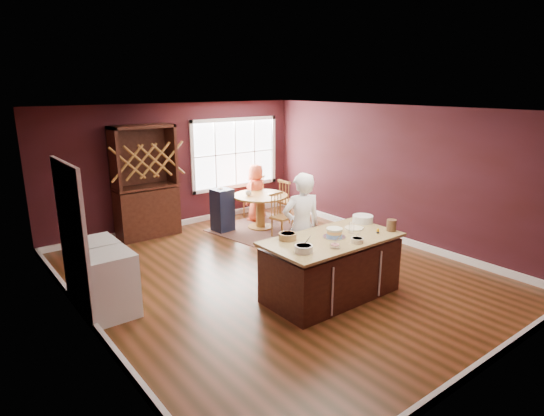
{
  "coord_description": "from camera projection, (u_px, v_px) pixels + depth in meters",
  "views": [
    {
      "loc": [
        -4.38,
        -5.52,
        3.07
      ],
      "look_at": [
        0.17,
        0.34,
        1.05
      ],
      "focal_mm": 30.0,
      "sensor_mm": 36.0,
      "label": 1
    }
  ],
  "objects": [
    {
      "name": "bowl_pink",
      "position": [
        335.0,
        246.0,
        6.17
      ],
      "size": [
        0.15,
        0.15,
        0.05
      ],
      "primitive_type": "cylinder",
      "color": "silver",
      "rests_on": "kitchen_island"
    },
    {
      "name": "chair_south",
      "position": [
        282.0,
        215.0,
        9.37
      ],
      "size": [
        0.44,
        0.43,
        0.93
      ],
      "primitive_type": null,
      "rotation": [
        0.0,
        0.0,
        0.14
      ],
      "color": "olive",
      "rests_on": "ground"
    },
    {
      "name": "bowl_olive",
      "position": [
        357.0,
        240.0,
        6.39
      ],
      "size": [
        0.18,
        0.18,
        0.07
      ],
      "primitive_type": "cylinder",
      "color": "beige",
      "rests_on": "kitchen_island"
    },
    {
      "name": "toddler",
      "position": [
        222.0,
        194.0,
        9.7
      ],
      "size": [
        0.18,
        0.14,
        0.26
      ],
      "primitive_type": null,
      "color": "#8CA5BF",
      "rests_on": "high_chair"
    },
    {
      "name": "seated_woman",
      "position": [
        256.0,
        193.0,
        10.49
      ],
      "size": [
        0.76,
        0.66,
        1.32
      ],
      "primitive_type": "imported",
      "rotation": [
        0.0,
        0.0,
        3.6
      ],
      "color": "#E95632",
      "rests_on": "ground"
    },
    {
      "name": "dryer",
      "position": [
        96.0,
        270.0,
        6.62
      ],
      "size": [
        0.63,
        0.61,
        0.91
      ],
      "primitive_type": "cube",
      "color": "white",
      "rests_on": "ground"
    },
    {
      "name": "bowl_yellow",
      "position": [
        288.0,
        236.0,
        6.51
      ],
      "size": [
        0.26,
        0.26,
        0.1
      ],
      "primitive_type": "cylinder",
      "color": "#91714D",
      "rests_on": "kitchen_island"
    },
    {
      "name": "stoneware_crock",
      "position": [
        391.0,
        225.0,
        6.89
      ],
      "size": [
        0.15,
        0.15,
        0.18
      ],
      "primitive_type": "cylinder",
      "color": "brown",
      "rests_on": "kitchen_island"
    },
    {
      "name": "window",
      "position": [
        235.0,
        153.0,
        10.74
      ],
      "size": [
        2.36,
        0.1,
        1.66
      ],
      "primitive_type": null,
      "color": "white",
      "rests_on": "room_shell"
    },
    {
      "name": "white_tub",
      "position": [
        363.0,
        219.0,
        7.33
      ],
      "size": [
        0.33,
        0.33,
        0.11
      ],
      "primitive_type": "cylinder",
      "color": "silver",
      "rests_on": "kitchen_island"
    },
    {
      "name": "dinner_plate",
      "position": [
        354.0,
        228.0,
        7.01
      ],
      "size": [
        0.29,
        0.29,
        0.02
      ],
      "primitive_type": "cylinder",
      "color": "#F7F1C8",
      "rests_on": "kitchen_island"
    },
    {
      "name": "dining_table",
      "position": [
        260.0,
        204.0,
        9.95
      ],
      "size": [
        1.2,
        1.2,
        0.75
      ],
      "color": "brown",
      "rests_on": "ground"
    },
    {
      "name": "drinking_glass",
      "position": [
        352.0,
        228.0,
        6.77
      ],
      "size": [
        0.08,
        0.08,
        0.17
      ],
      "primitive_type": "cylinder",
      "color": "silver",
      "rests_on": "kitchen_island"
    },
    {
      "name": "hutch",
      "position": [
        145.0,
        182.0,
        9.25
      ],
      "size": [
        1.26,
        0.52,
        2.3
      ],
      "primitive_type": "cube",
      "color": "#442315",
      "rests_on": "ground"
    },
    {
      "name": "chair_north",
      "position": [
        253.0,
        196.0,
        10.76
      ],
      "size": [
        0.56,
        0.55,
        1.03
      ],
      "primitive_type": null,
      "rotation": [
        0.0,
        0.0,
        3.58
      ],
      "color": "brown",
      "rests_on": "ground"
    },
    {
      "name": "kitchen_island",
      "position": [
        331.0,
        268.0,
        6.72
      ],
      "size": [
        2.05,
        1.08,
        0.92
      ],
      "color": "black",
      "rests_on": "ground"
    },
    {
      "name": "doorway",
      "position": [
        73.0,
        244.0,
        6.04
      ],
      "size": [
        0.08,
        1.26,
        2.13
      ],
      "primitive_type": null,
      "color": "white",
      "rests_on": "room_shell"
    },
    {
      "name": "baker",
      "position": [
        301.0,
        228.0,
        7.18
      ],
      "size": [
        0.74,
        0.59,
        1.77
      ],
      "primitive_type": "imported",
      "rotation": [
        0.0,
        0.0,
        2.85
      ],
      "color": "white",
      "rests_on": "ground"
    },
    {
      "name": "washer",
      "position": [
        111.0,
        285.0,
        6.14
      ],
      "size": [
        0.62,
        0.6,
        0.9
      ],
      "primitive_type": "cube",
      "color": "silver",
      "rests_on": "ground"
    },
    {
      "name": "chair_east",
      "position": [
        290.0,
        200.0,
        10.47
      ],
      "size": [
        0.42,
        0.44,
        0.99
      ],
      "primitive_type": null,
      "rotation": [
        0.0,
        0.0,
        1.62
      ],
      "color": "olive",
      "rests_on": "ground"
    },
    {
      "name": "high_chair",
      "position": [
        222.0,
        209.0,
        9.77
      ],
      "size": [
        0.42,
        0.42,
        0.96
      ],
      "primitive_type": null,
      "rotation": [
        0.0,
        0.0,
        0.09
      ],
      "color": "black",
      "rests_on": "ground"
    },
    {
      "name": "layer_cake",
      "position": [
        334.0,
        233.0,
        6.6
      ],
      "size": [
        0.33,
        0.33,
        0.14
      ],
      "primitive_type": null,
      "color": "beige",
      "rests_on": "kitchen_island"
    },
    {
      "name": "room_shell",
      "position": [
        276.0,
        196.0,
        7.25
      ],
      "size": [
        7.0,
        7.0,
        7.0
      ],
      "color": "brown",
      "rests_on": "ground"
    },
    {
      "name": "table_plate",
      "position": [
        273.0,
        194.0,
        9.91
      ],
      "size": [
        0.21,
        0.21,
        0.02
      ],
      "primitive_type": "cylinder",
      "color": "beige",
      "rests_on": "dining_table"
    },
    {
      "name": "toy_figurine",
      "position": [
        378.0,
        231.0,
        6.78
      ],
      "size": [
        0.05,
        0.05,
        0.08
      ],
      "primitive_type": null,
      "color": "#E8A402",
      "rests_on": "kitchen_island"
    },
    {
      "name": "bowl_blue",
      "position": [
        304.0,
        249.0,
        6.02
      ],
      "size": [
        0.25,
        0.25,
        0.09
      ],
      "primitive_type": "cylinder",
      "color": "silver",
      "rests_on": "kitchen_island"
    },
    {
      "name": "rug",
      "position": [
        261.0,
        227.0,
        10.09
      ],
      "size": [
        2.24,
        1.87,
        0.01
      ],
      "primitive_type": "cube",
      "rotation": [
        0.0,
        0.0,
        0.17
      ],
      "color": "brown",
      "rests_on": "ground"
    },
    {
      "name": "table_cup",
      "position": [
        248.0,
        193.0,
        9.82
      ],
      "size": [
        0.16,
        0.16,
        0.1
      ],
      "primitive_type": "imported",
      "rotation": [
        0.0,
        0.0,
        -0.22
      ],
      "color": "silver",
      "rests_on": "dining_table"
    }
  ]
}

